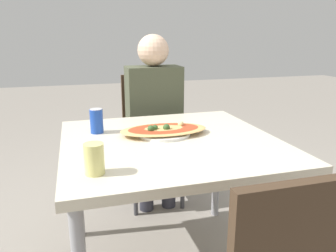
{
  "coord_description": "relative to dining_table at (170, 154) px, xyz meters",
  "views": [
    {
      "loc": [
        -0.42,
        -1.43,
        1.21
      ],
      "look_at": [
        -0.0,
        0.03,
        0.79
      ],
      "focal_mm": 35.0,
      "sensor_mm": 36.0,
      "label": 1
    }
  ],
  "objects": [
    {
      "name": "dining_table",
      "position": [
        0.0,
        0.0,
        0.0
      ],
      "size": [
        1.01,
        0.98,
        0.73
      ],
      "color": "beige",
      "rests_on": "ground_plane"
    },
    {
      "name": "chair_far_seated",
      "position": [
        0.09,
        0.82,
        -0.13
      ],
      "size": [
        0.4,
        0.4,
        0.93
      ],
      "rotation": [
        0.0,
        0.0,
        3.14
      ],
      "color": "#3F2D1E",
      "rests_on": "ground_plane"
    },
    {
      "name": "person_seated",
      "position": [
        0.09,
        0.71,
        0.06
      ],
      "size": [
        0.37,
        0.24,
        1.22
      ],
      "rotation": [
        0.0,
        0.0,
        3.14
      ],
      "color": "#2D2D38",
      "rests_on": "ground_plane"
    },
    {
      "name": "pizza_main",
      "position": [
        -0.01,
        0.09,
        0.09
      ],
      "size": [
        0.45,
        0.27,
        0.06
      ],
      "color": "white",
      "rests_on": "dining_table"
    },
    {
      "name": "soda_can",
      "position": [
        -0.33,
        0.21,
        0.14
      ],
      "size": [
        0.07,
        0.07,
        0.12
      ],
      "color": "#1E47B2",
      "rests_on": "dining_table"
    },
    {
      "name": "drink_glass",
      "position": [
        -0.38,
        -0.31,
        0.13
      ],
      "size": [
        0.07,
        0.07,
        0.11
      ],
      "color": "#E0DB7F",
      "rests_on": "dining_table"
    }
  ]
}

